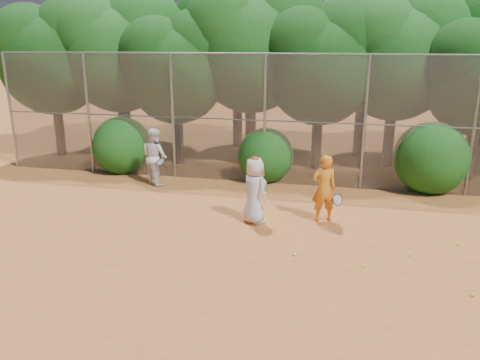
# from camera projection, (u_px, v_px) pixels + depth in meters

# --- Properties ---
(ground) EXTENTS (80.00, 80.00, 0.00)m
(ground) POSITION_uv_depth(u_px,v_px,m) (262.00, 272.00, 9.19)
(ground) COLOR #A75B25
(ground) RESTS_ON ground
(fence_back) EXTENTS (20.05, 0.09, 4.03)m
(fence_back) POSITION_uv_depth(u_px,v_px,m) (293.00, 120.00, 14.24)
(fence_back) COLOR gray
(fence_back) RESTS_ON ground
(tree_0) EXTENTS (4.38, 3.81, 6.00)m
(tree_0) POSITION_uv_depth(u_px,v_px,m) (53.00, 53.00, 17.55)
(tree_0) COLOR black
(tree_0) RESTS_ON ground
(tree_1) EXTENTS (4.64, 4.03, 6.35)m
(tree_1) POSITION_uv_depth(u_px,v_px,m) (120.00, 46.00, 17.43)
(tree_1) COLOR black
(tree_1) RESTS_ON ground
(tree_2) EXTENTS (3.99, 3.47, 5.47)m
(tree_2) POSITION_uv_depth(u_px,v_px,m) (177.00, 64.00, 16.42)
(tree_2) COLOR black
(tree_2) RESTS_ON ground
(tree_3) EXTENTS (4.89, 4.26, 6.70)m
(tree_3) POSITION_uv_depth(u_px,v_px,m) (253.00, 40.00, 16.60)
(tree_3) COLOR black
(tree_3) RESTS_ON ground
(tree_4) EXTENTS (4.19, 3.64, 5.73)m
(tree_4) POSITION_uv_depth(u_px,v_px,m) (322.00, 60.00, 15.70)
(tree_4) COLOR black
(tree_4) RESTS_ON ground
(tree_5) EXTENTS (4.51, 3.92, 6.17)m
(tree_5) POSITION_uv_depth(u_px,v_px,m) (399.00, 50.00, 15.85)
(tree_5) COLOR black
(tree_5) RESTS_ON ground
(tree_9) EXTENTS (4.83, 4.20, 6.62)m
(tree_9) POSITION_uv_depth(u_px,v_px,m) (123.00, 41.00, 19.74)
(tree_9) COLOR black
(tree_9) RESTS_ON ground
(tree_10) EXTENTS (5.15, 4.48, 7.06)m
(tree_10) POSITION_uv_depth(u_px,v_px,m) (239.00, 34.00, 18.80)
(tree_10) COLOR black
(tree_10) RESTS_ON ground
(tree_11) EXTENTS (4.64, 4.03, 6.35)m
(tree_11) POSITION_uv_depth(u_px,v_px,m) (367.00, 46.00, 17.52)
(tree_11) COLOR black
(tree_11) RESTS_ON ground
(bush_0) EXTENTS (2.00, 2.00, 2.00)m
(bush_0) POSITION_uv_depth(u_px,v_px,m) (122.00, 143.00, 16.04)
(bush_0) COLOR #124812
(bush_0) RESTS_ON ground
(bush_1) EXTENTS (1.80, 1.80, 1.80)m
(bush_1) POSITION_uv_depth(u_px,v_px,m) (266.00, 153.00, 15.03)
(bush_1) COLOR #124812
(bush_1) RESTS_ON ground
(bush_2) EXTENTS (2.20, 2.20, 2.20)m
(bush_2) POSITION_uv_depth(u_px,v_px,m) (431.00, 155.00, 13.93)
(bush_2) COLOR #124812
(bush_2) RESTS_ON ground
(player_yellow) EXTENTS (0.87, 0.64, 1.71)m
(player_yellow) POSITION_uv_depth(u_px,v_px,m) (324.00, 188.00, 11.59)
(player_yellow) COLOR orange
(player_yellow) RESTS_ON ground
(player_teen) EXTENTS (0.97, 0.92, 1.69)m
(player_teen) POSITION_uv_depth(u_px,v_px,m) (255.00, 190.00, 11.49)
(player_teen) COLOR silver
(player_teen) RESTS_ON ground
(player_white) EXTENTS (1.10, 1.05, 1.79)m
(player_white) POSITION_uv_depth(u_px,v_px,m) (155.00, 156.00, 14.63)
(player_white) COLOR white
(player_white) RESTS_ON ground
(ball_0) EXTENTS (0.07, 0.07, 0.07)m
(ball_0) POSITION_uv_depth(u_px,v_px,m) (410.00, 255.00, 9.85)
(ball_0) COLOR #CAEC2A
(ball_0) RESTS_ON ground
(ball_1) EXTENTS (0.07, 0.07, 0.07)m
(ball_1) POSITION_uv_depth(u_px,v_px,m) (457.00, 244.00, 10.40)
(ball_1) COLOR #CAEC2A
(ball_1) RESTS_ON ground
(ball_2) EXTENTS (0.07, 0.07, 0.07)m
(ball_2) POSITION_uv_depth(u_px,v_px,m) (364.00, 266.00, 9.37)
(ball_2) COLOR #CAEC2A
(ball_2) RESTS_ON ground
(ball_3) EXTENTS (0.07, 0.07, 0.07)m
(ball_3) POSITION_uv_depth(u_px,v_px,m) (473.00, 295.00, 8.31)
(ball_3) COLOR #CAEC2A
(ball_3) RESTS_ON ground
(ball_4) EXTENTS (0.07, 0.07, 0.07)m
(ball_4) POSITION_uv_depth(u_px,v_px,m) (294.00, 254.00, 9.88)
(ball_4) COLOR #CAEC2A
(ball_4) RESTS_ON ground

